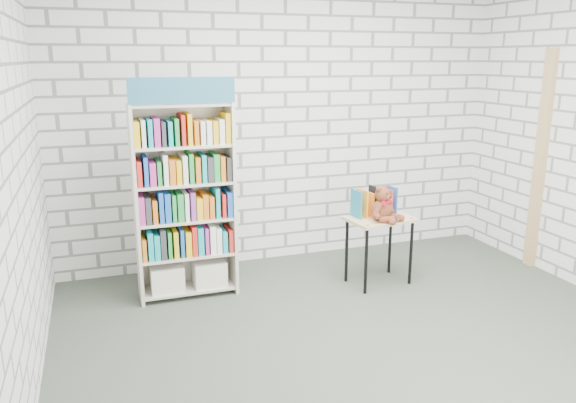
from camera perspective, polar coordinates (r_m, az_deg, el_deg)
name	(u,v)px	position (r m, az deg, el deg)	size (l,w,h in m)	color
ground	(375,344)	(4.24, 8.82, -14.16)	(4.50, 4.50, 0.00)	#3E463B
room_shell	(386,95)	(3.74, 9.88, 10.65)	(4.52, 4.02, 2.81)	silver
bookshelf	(184,200)	(4.81, -10.48, 0.20)	(0.83, 0.32, 1.87)	beige
display_table	(380,227)	(5.13, 9.29, -2.56)	(0.63, 0.47, 0.62)	tan
table_books	(374,202)	(5.15, 8.78, -0.08)	(0.42, 0.23, 0.24)	teal
teddy_bear	(384,207)	(4.98, 9.69, -0.53)	(0.30, 0.29, 0.31)	maroon
door_trim	(540,162)	(5.91, 24.24, 3.73)	(0.05, 0.12, 2.10)	tan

